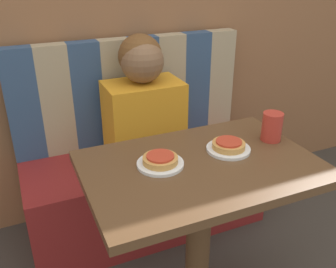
{
  "coord_description": "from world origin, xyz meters",
  "views": [
    {
      "loc": [
        -0.59,
        -1.05,
        1.42
      ],
      "look_at": [
        0.0,
        0.31,
        0.71
      ],
      "focal_mm": 40.0,
      "sensor_mm": 36.0,
      "label": 1
    }
  ],
  "objects_px": {
    "plate_right": "(228,149)",
    "drinking_cup": "(272,127)",
    "person": "(143,100)",
    "plate_left": "(160,164)",
    "pizza_right": "(229,145)",
    "pizza_left": "(160,159)"
  },
  "relations": [
    {
      "from": "person",
      "to": "pizza_right",
      "type": "bearing_deg",
      "value": -75.9
    },
    {
      "from": "plate_right",
      "to": "drinking_cup",
      "type": "xyz_separation_m",
      "value": [
        0.21,
        0.01,
        0.05
      ]
    },
    {
      "from": "person",
      "to": "plate_left",
      "type": "bearing_deg",
      "value": -104.1
    },
    {
      "from": "pizza_left",
      "to": "pizza_right",
      "type": "height_order",
      "value": "same"
    },
    {
      "from": "pizza_left",
      "to": "drinking_cup",
      "type": "bearing_deg",
      "value": 1.33
    },
    {
      "from": "person",
      "to": "pizza_left",
      "type": "xyz_separation_m",
      "value": [
        -0.14,
        -0.57,
        -0.01
      ]
    },
    {
      "from": "pizza_left",
      "to": "pizza_right",
      "type": "relative_size",
      "value": 1.0
    },
    {
      "from": "person",
      "to": "plate_right",
      "type": "relative_size",
      "value": 3.66
    },
    {
      "from": "plate_right",
      "to": "pizza_right",
      "type": "bearing_deg",
      "value": 90.0
    },
    {
      "from": "plate_right",
      "to": "drinking_cup",
      "type": "distance_m",
      "value": 0.22
    },
    {
      "from": "person",
      "to": "drinking_cup",
      "type": "distance_m",
      "value": 0.67
    },
    {
      "from": "plate_left",
      "to": "pizza_right",
      "type": "distance_m",
      "value": 0.29
    },
    {
      "from": "plate_left",
      "to": "pizza_right",
      "type": "bearing_deg",
      "value": 0.0
    },
    {
      "from": "person",
      "to": "plate_right",
      "type": "height_order",
      "value": "person"
    },
    {
      "from": "pizza_right",
      "to": "plate_left",
      "type": "bearing_deg",
      "value": -180.0
    },
    {
      "from": "person",
      "to": "drinking_cup",
      "type": "xyz_separation_m",
      "value": [
        0.36,
        -0.56,
        0.02
      ]
    },
    {
      "from": "plate_left",
      "to": "plate_right",
      "type": "height_order",
      "value": "same"
    },
    {
      "from": "pizza_left",
      "to": "plate_left",
      "type": "bearing_deg",
      "value": -90.0
    },
    {
      "from": "pizza_right",
      "to": "person",
      "type": "bearing_deg",
      "value": 104.1
    },
    {
      "from": "person",
      "to": "plate_right",
      "type": "distance_m",
      "value": 0.59
    },
    {
      "from": "plate_right",
      "to": "pizza_left",
      "type": "height_order",
      "value": "pizza_left"
    },
    {
      "from": "plate_right",
      "to": "pizza_right",
      "type": "height_order",
      "value": "pizza_right"
    }
  ]
}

